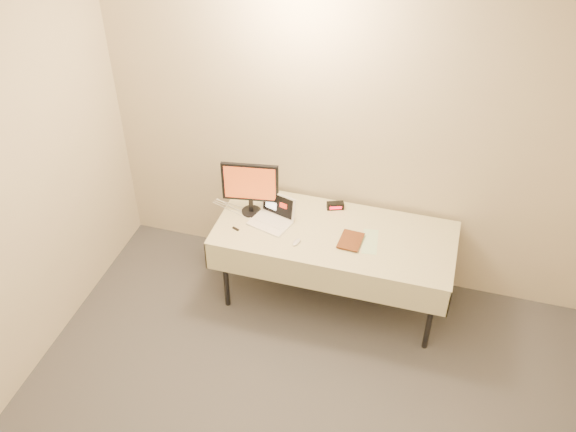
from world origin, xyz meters
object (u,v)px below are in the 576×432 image
(book, at_px, (341,228))
(laptop, at_px, (273,216))
(table, at_px, (335,238))
(monitor, at_px, (250,185))

(book, bearing_deg, laptop, 176.02)
(table, xyz_separation_m, laptop, (-0.50, 0.00, 0.11))
(laptop, xyz_separation_m, monitor, (-0.20, 0.06, 0.22))
(laptop, distance_m, monitor, 0.30)
(book, bearing_deg, monitor, 173.70)
(table, distance_m, laptop, 0.51)
(table, distance_m, monitor, 0.78)
(table, height_order, book, book)
(laptop, relative_size, book, 1.62)
(monitor, bearing_deg, laptop, -25.32)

